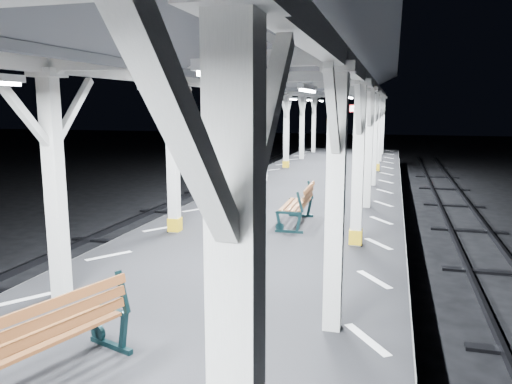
% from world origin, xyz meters
% --- Properties ---
extents(ground, '(120.00, 120.00, 0.00)m').
position_xyz_m(ground, '(0.00, 0.00, 0.00)').
color(ground, black).
rests_on(ground, ground).
extents(platform, '(6.00, 50.00, 1.00)m').
position_xyz_m(platform, '(0.00, 0.00, 0.50)').
color(platform, black).
rests_on(platform, ground).
extents(hazard_stripes_left, '(1.00, 48.00, 0.01)m').
position_xyz_m(hazard_stripes_left, '(-2.45, 0.00, 1.00)').
color(hazard_stripes_left, silver).
rests_on(hazard_stripes_left, platform).
extents(hazard_stripes_right, '(1.00, 48.00, 0.01)m').
position_xyz_m(hazard_stripes_right, '(2.45, 0.00, 1.00)').
color(hazard_stripes_right, silver).
rests_on(hazard_stripes_right, platform).
extents(track_left, '(2.20, 60.00, 0.16)m').
position_xyz_m(track_left, '(-5.00, 0.00, 0.08)').
color(track_left, '#2D2D33').
rests_on(track_left, ground).
extents(canopy, '(5.40, 49.00, 4.65)m').
position_xyz_m(canopy, '(0.00, -0.02, 4.56)').
color(canopy, silver).
rests_on(canopy, platform).
extents(bench_near, '(1.22, 1.97, 1.00)m').
position_xyz_m(bench_near, '(-0.62, -4.09, 1.53)').
color(bench_near, black).
rests_on(bench_near, platform).
extents(bench_mid, '(0.70, 1.78, 0.95)m').
position_xyz_m(bench_mid, '(0.57, 3.47, 1.51)').
color(bench_mid, black).
rests_on(bench_mid, platform).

